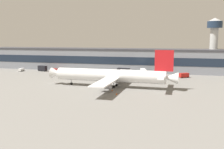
{
  "coord_description": "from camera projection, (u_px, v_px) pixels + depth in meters",
  "views": [
    {
      "loc": [
        35.1,
        -103.82,
        21.7
      ],
      "look_at": [
        7.46,
        6.1,
        5.0
      ],
      "focal_mm": 40.33,
      "sensor_mm": 36.0,
      "label": 1
    }
  ],
  "objects": [
    {
      "name": "catering_truck",
      "position": [
        124.0,
        71.0,
        145.94
      ],
      "size": [
        7.58,
        4.02,
        4.15
      ],
      "color": "black",
      "rests_on": "ground_plane"
    },
    {
      "name": "airliner",
      "position": [
        112.0,
        76.0,
        110.47
      ],
      "size": [
        57.76,
        49.37,
        16.62
      ],
      "color": "white",
      "rests_on": "ground_plane"
    },
    {
      "name": "stair_truck",
      "position": [
        43.0,
        68.0,
        163.61
      ],
      "size": [
        6.36,
        3.58,
        3.55
      ],
      "color": "black",
      "rests_on": "ground_plane"
    },
    {
      "name": "fuel_truck",
      "position": [
        143.0,
        72.0,
        147.65
      ],
      "size": [
        4.81,
        8.83,
        3.35
      ],
      "color": "white",
      "rests_on": "ground_plane"
    },
    {
      "name": "crew_van",
      "position": [
        184.0,
        75.0,
        136.72
      ],
      "size": [
        5.57,
        4.65,
        2.55
      ],
      "color": "red",
      "rests_on": "ground_plane"
    },
    {
      "name": "follow_me_car",
      "position": [
        21.0,
        69.0,
        163.65
      ],
      "size": [
        2.28,
        4.53,
        1.85
      ],
      "color": "white",
      "rests_on": "ground_plane"
    },
    {
      "name": "pushback_tractor",
      "position": [
        54.0,
        70.0,
        162.93
      ],
      "size": [
        5.41,
        4.92,
        1.75
      ],
      "color": "red",
      "rests_on": "ground_plane"
    },
    {
      "name": "control_tower",
      "position": [
        214.0,
        39.0,
        152.99
      ],
      "size": [
        8.9,
        8.9,
        33.46
      ],
      "color": "#B7B7B2",
      "rests_on": "ground_plane"
    },
    {
      "name": "terminal_building",
      "position": [
        120.0,
        60.0,
        165.47
      ],
      "size": [
        187.19,
        17.93,
        14.62
      ],
      "color": "gray",
      "rests_on": "ground_plane"
    },
    {
      "name": "traffic_cone_0",
      "position": [
        117.0,
        94.0,
        96.02
      ],
      "size": [
        0.57,
        0.57,
        0.71
      ],
      "primitive_type": "cone",
      "color": "#F2590C",
      "rests_on": "ground_plane"
    },
    {
      "name": "ground_plane",
      "position": [
        92.0,
        87.0,
        111.24
      ],
      "size": [
        600.0,
        600.0,
        0.0
      ],
      "primitive_type": "plane",
      "color": "slate"
    },
    {
      "name": "belt_loader",
      "position": [
        160.0,
        75.0,
        139.99
      ],
      "size": [
        6.44,
        5.2,
        1.95
      ],
      "color": "black",
      "rests_on": "ground_plane"
    },
    {
      "name": "traffic_cone_1",
      "position": [
        112.0,
        90.0,
        103.12
      ],
      "size": [
        0.51,
        0.51,
        0.64
      ],
      "primitive_type": "cone",
      "color": "#F2590C",
      "rests_on": "ground_plane"
    }
  ]
}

